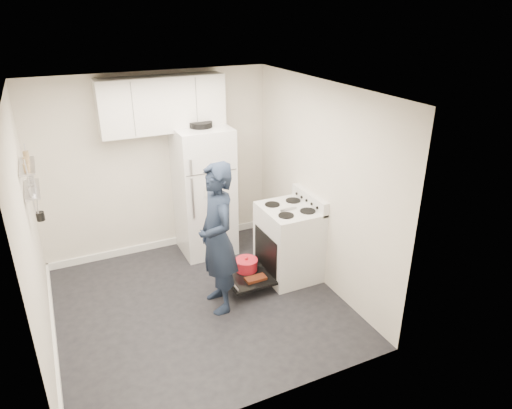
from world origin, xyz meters
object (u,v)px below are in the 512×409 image
refrigerator (204,191)px  person (217,239)px  electric_range (288,243)px  open_oven_door (246,270)px

refrigerator → person: refrigerator is taller
electric_range → person: (-1.04, -0.25, 0.41)m
electric_range → open_oven_door: (-0.57, 0.04, -0.28)m
electric_range → person: bearing=-166.3°
electric_range → person: 1.15m
electric_range → person: size_ratio=0.62×
refrigerator → person: (-0.32, -1.35, -0.02)m
open_oven_door → refrigerator: bearing=98.2°
electric_range → open_oven_door: bearing=176.2°
electric_range → open_oven_door: size_ratio=1.55×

